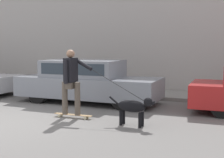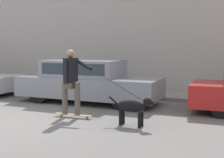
{
  "view_description": "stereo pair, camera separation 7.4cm",
  "coord_description": "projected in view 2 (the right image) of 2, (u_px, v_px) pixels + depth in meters",
  "views": [
    {
      "loc": [
        5.04,
        -5.81,
        1.79
      ],
      "look_at": [
        2.16,
        1.65,
        0.95
      ],
      "focal_mm": 50.0,
      "sensor_mm": 36.0,
      "label": 1
    },
    {
      "loc": [
        5.11,
        -5.78,
        1.79
      ],
      "look_at": [
        2.16,
        1.65,
        0.95
      ],
      "focal_mm": 50.0,
      "sensor_mm": 36.0,
      "label": 2
    }
  ],
  "objects": [
    {
      "name": "ground_plane",
      "position": [
        2.0,
        122.0,
        7.4
      ],
      "size": [
        36.0,
        36.0,
        0.0
      ],
      "primitive_type": "plane",
      "color": "slate"
    },
    {
      "name": "back_wall",
      "position": [
        105.0,
        30.0,
        12.97
      ],
      "size": [
        32.0,
        0.3,
        4.95
      ],
      "color": "#B2ADA8",
      "rests_on": "ground_plane"
    },
    {
      "name": "sidewalk_curb",
      "position": [
        94.0,
        91.0,
        12.19
      ],
      "size": [
        30.0,
        1.9,
        0.12
      ],
      "color": "gray",
      "rests_on": "ground_plane"
    },
    {
      "name": "parked_car_1",
      "position": [
        88.0,
        82.0,
        9.94
      ],
      "size": [
        4.61,
        1.76,
        1.35
      ],
      "rotation": [
        0.0,
        0.0,
        -0.02
      ],
      "color": "black",
      "rests_on": "ground_plane"
    },
    {
      "name": "dog",
      "position": [
        133.0,
        107.0,
        6.98
      ],
      "size": [
        1.11,
        0.35,
        0.68
      ],
      "rotation": [
        0.0,
        0.0,
        -0.12
      ],
      "color": "black",
      "rests_on": "ground_plane"
    },
    {
      "name": "skateboarder",
      "position": [
        71.0,
        79.0,
        7.76
      ],
      "size": [
        2.51,
        0.59,
        1.71
      ],
      "rotation": [
        0.0,
        0.0,
        0.01
      ],
      "color": "beige",
      "rests_on": "ground_plane"
    }
  ]
}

